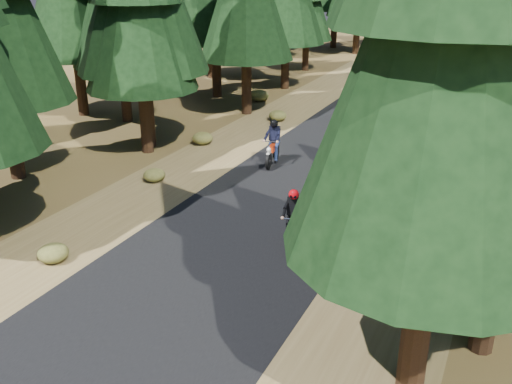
% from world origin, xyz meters
% --- Properties ---
extents(ground, '(120.00, 120.00, 0.00)m').
position_xyz_m(ground, '(0.00, 0.00, 0.00)').
color(ground, '#49351A').
rests_on(ground, ground).
extents(road, '(6.00, 100.00, 0.01)m').
position_xyz_m(road, '(0.00, 5.00, 0.01)').
color(road, black).
rests_on(road, ground).
extents(shoulder_l, '(3.20, 100.00, 0.01)m').
position_xyz_m(shoulder_l, '(-4.60, 5.00, 0.00)').
color(shoulder_l, brown).
rests_on(shoulder_l, ground).
extents(shoulder_r, '(3.20, 100.00, 0.01)m').
position_xyz_m(shoulder_r, '(4.60, 5.00, 0.00)').
color(shoulder_r, brown).
rests_on(shoulder_r, ground).
extents(log_near, '(4.36, 3.98, 0.32)m').
position_xyz_m(log_near, '(6.42, 8.42, 0.16)').
color(log_near, '#4C4233').
rests_on(log_near, ground).
extents(understory_shrubs, '(14.27, 32.16, 0.66)m').
position_xyz_m(understory_shrubs, '(0.42, 7.66, 0.28)').
color(understory_shrubs, '#474C1E').
rests_on(understory_shrubs, ground).
extents(rider_lead, '(1.00, 1.89, 1.61)m').
position_xyz_m(rider_lead, '(1.47, 0.78, 0.54)').
color(rider_lead, beige).
rests_on(rider_lead, road).
extents(rider_follow, '(0.93, 2.07, 1.78)m').
position_xyz_m(rider_follow, '(-1.81, 6.91, 0.60)').
color(rider_follow, '#9C250A').
rests_on(rider_follow, road).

